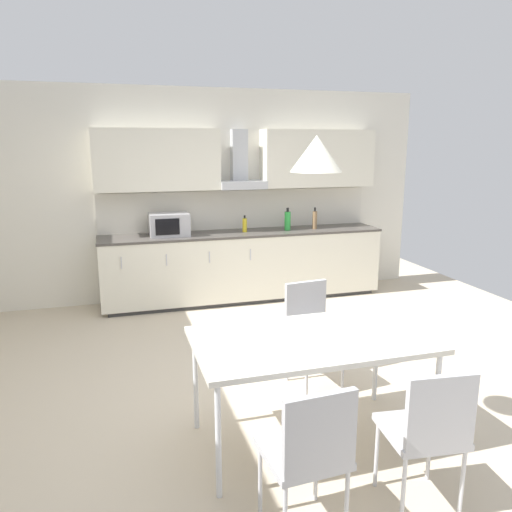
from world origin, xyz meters
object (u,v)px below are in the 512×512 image
object	(u,v)px
microwave	(169,225)
dining_table	(311,344)
chair_near_right	(429,426)
bottle_brown	(315,220)
chair_near_left	(310,447)
bottle_yellow	(245,225)
chair_far_right	(311,323)
bottle_green	(288,221)
pendant_lamp	(316,154)

from	to	relation	value
microwave	dining_table	bearing A→B (deg)	-80.71
chair_near_right	bottle_brown	bearing A→B (deg)	75.48
microwave	chair_near_left	world-z (taller)	microwave
bottle_yellow	chair_far_right	distance (m)	2.49
chair_near_left	microwave	bearing A→B (deg)	92.66
chair_near_left	chair_far_right	size ratio (longest dim) A/B	1.00
bottle_brown	chair_near_left	xyz separation A→B (m)	(-1.74, -4.07, -0.49)
bottle_green	chair_near_left	bearing A→B (deg)	-108.41
bottle_yellow	bottle_brown	size ratio (longest dim) A/B	0.76
bottle_brown	chair_near_right	bearing A→B (deg)	-104.52
bottle_yellow	dining_table	bearing A→B (deg)	-97.48
microwave	dining_table	distance (m)	3.33
bottle_green	bottle_yellow	bearing A→B (deg)	178.16
chair_far_right	pendant_lamp	xyz separation A→B (m)	(-0.34, -0.82, 1.42)
pendant_lamp	bottle_yellow	bearing A→B (deg)	82.52
bottle_yellow	bottle_green	bearing A→B (deg)	-1.84
pendant_lamp	bottle_brown	bearing A→B (deg)	66.75
bottle_yellow	chair_near_right	xyz separation A→B (m)	(-0.09, -4.09, -0.46)
bottle_yellow	chair_near_right	bearing A→B (deg)	-91.23
bottle_green	chair_near_left	xyz separation A→B (m)	(-1.35, -4.07, -0.49)
microwave	bottle_green	xyz separation A→B (m)	(1.54, -0.02, -0.01)
bottle_yellow	pendant_lamp	world-z (taller)	pendant_lamp
bottle_brown	chair_near_right	xyz separation A→B (m)	(-1.05, -4.07, -0.49)
bottle_yellow	pendant_lamp	xyz separation A→B (m)	(-0.43, -3.27, 0.96)
microwave	chair_far_right	xyz separation A→B (m)	(0.88, -2.45, -0.51)
dining_table	chair_near_left	size ratio (longest dim) A/B	1.79
dining_table	chair_near_right	bearing A→B (deg)	-67.36
microwave	bottle_green	distance (m)	1.54
bottle_brown	microwave	bearing A→B (deg)	179.22
bottle_green	chair_far_right	size ratio (longest dim) A/B	0.34
microwave	bottle_green	world-z (taller)	bottle_green
dining_table	chair_far_right	xyz separation A→B (m)	(0.34, 0.82, -0.18)
pendant_lamp	microwave	bearing A→B (deg)	99.29
chair_near_right	bottle_yellow	bearing A→B (deg)	88.77
bottle_green	dining_table	world-z (taller)	bottle_green
bottle_brown	pendant_lamp	bearing A→B (deg)	-113.25
bottle_yellow	bottle_brown	world-z (taller)	bottle_brown
bottle_brown	bottle_green	bearing A→B (deg)	179.42
chair_near_right	bottle_green	bearing A→B (deg)	80.68
bottle_brown	chair_near_left	distance (m)	4.45
chair_near_right	microwave	bearing A→B (deg)	102.09
dining_table	chair_near_left	distance (m)	0.91
bottle_brown	bottle_yellow	bearing A→B (deg)	178.66
dining_table	chair_near_left	xyz separation A→B (m)	(-0.35, -0.82, -0.18)
bottle_yellow	dining_table	xyz separation A→B (m)	(-0.43, -3.27, -0.28)
chair_near_left	bottle_yellow	bearing A→B (deg)	79.27
dining_table	bottle_brown	bearing A→B (deg)	66.75
microwave	chair_near_right	size ratio (longest dim) A/B	0.55
bottle_green	chair_far_right	world-z (taller)	bottle_green
microwave	bottle_green	bearing A→B (deg)	-0.83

